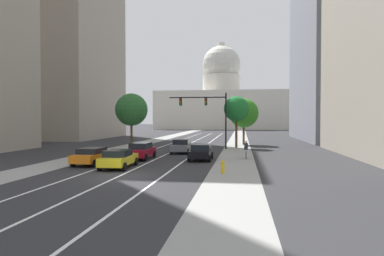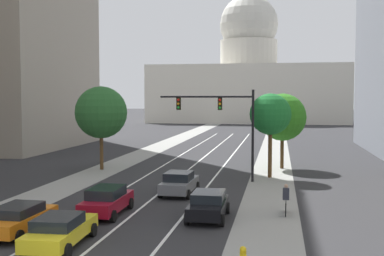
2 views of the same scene
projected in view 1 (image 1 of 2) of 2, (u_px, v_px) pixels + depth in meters
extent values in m
plane|color=#2B2B2D|center=(198.00, 140.00, 61.75)|extent=(400.00, 400.00, 0.00)
cube|color=gray|center=(151.00, 141.00, 57.89)|extent=(3.45, 130.00, 0.01)
cube|color=gray|center=(238.00, 142.00, 55.73)|extent=(3.45, 130.00, 0.01)
cube|color=white|center=(163.00, 146.00, 47.33)|extent=(0.16, 90.00, 0.01)
cube|color=white|center=(184.00, 146.00, 46.92)|extent=(0.16, 90.00, 0.01)
cube|color=white|center=(204.00, 147.00, 46.50)|extent=(0.16, 90.00, 0.01)
cube|color=#9E9384|center=(54.00, 7.00, 67.98)|extent=(21.79, 22.74, 52.97)
cube|color=gray|center=(358.00, 18.00, 60.52)|extent=(19.89, 27.60, 44.04)
cube|color=beige|center=(221.00, 111.00, 133.18)|extent=(49.34, 23.71, 14.40)
cylinder|color=beige|center=(221.00, 84.00, 132.91)|extent=(14.65, 14.65, 6.64)
sphere|color=beige|center=(221.00, 65.00, 132.72)|extent=(14.93, 14.93, 14.93)
cylinder|color=beige|center=(221.00, 48.00, 132.55)|extent=(2.69, 2.69, 3.73)
cube|color=orange|center=(93.00, 157.00, 28.10)|extent=(1.90, 4.61, 0.63)
cube|color=black|center=(92.00, 151.00, 27.98)|extent=(1.71, 2.44, 0.46)
cylinder|color=black|center=(91.00, 158.00, 29.79)|extent=(0.23, 0.64, 0.64)
cylinder|color=black|center=(110.00, 159.00, 29.49)|extent=(0.23, 0.64, 0.64)
cylinder|color=black|center=(73.00, 163.00, 26.72)|extent=(0.23, 0.64, 0.64)
cylinder|color=black|center=(94.00, 163.00, 26.42)|extent=(0.23, 0.64, 0.64)
cube|color=maroon|center=(141.00, 152.00, 31.97)|extent=(1.81, 4.60, 0.69)
cube|color=black|center=(141.00, 146.00, 31.87)|extent=(1.65, 2.45, 0.55)
cylinder|color=black|center=(137.00, 154.00, 33.65)|extent=(0.23, 0.64, 0.64)
cylinder|color=black|center=(154.00, 154.00, 33.40)|extent=(0.23, 0.64, 0.64)
cylinder|color=black|center=(127.00, 157.00, 30.56)|extent=(0.23, 0.64, 0.64)
cylinder|color=black|center=(146.00, 158.00, 30.32)|extent=(0.23, 0.64, 0.64)
cube|color=black|center=(201.00, 153.00, 31.13)|extent=(1.85, 4.10, 0.65)
cube|color=black|center=(201.00, 147.00, 31.30)|extent=(1.69, 2.17, 0.49)
cylinder|color=black|center=(193.00, 155.00, 32.63)|extent=(0.23, 0.64, 0.64)
cylinder|color=black|center=(212.00, 155.00, 32.38)|extent=(0.23, 0.64, 0.64)
cylinder|color=black|center=(189.00, 158.00, 29.88)|extent=(0.23, 0.64, 0.64)
cylinder|color=black|center=(209.00, 159.00, 29.63)|extent=(0.23, 0.64, 0.64)
cube|color=yellow|center=(119.00, 160.00, 26.17)|extent=(2.06, 4.78, 0.62)
cube|color=black|center=(118.00, 153.00, 25.88)|extent=(1.80, 2.30, 0.48)
cylinder|color=black|center=(114.00, 161.00, 27.86)|extent=(0.25, 0.65, 0.64)
cylinder|color=black|center=(136.00, 161.00, 27.68)|extent=(0.25, 0.65, 0.64)
cylinder|color=black|center=(100.00, 166.00, 24.68)|extent=(0.25, 0.65, 0.64)
cylinder|color=black|center=(124.00, 167.00, 24.50)|extent=(0.25, 0.65, 0.64)
cube|color=slate|center=(182.00, 147.00, 37.74)|extent=(1.96, 4.46, 0.68)
cube|color=black|center=(182.00, 142.00, 37.54)|extent=(1.75, 2.14, 0.55)
cylinder|color=black|center=(177.00, 149.00, 39.39)|extent=(0.24, 0.65, 0.64)
cylinder|color=black|center=(193.00, 149.00, 39.07)|extent=(0.24, 0.65, 0.64)
cylinder|color=black|center=(171.00, 151.00, 36.44)|extent=(0.24, 0.65, 0.64)
cylinder|color=black|center=(188.00, 152.00, 36.12)|extent=(0.24, 0.65, 0.64)
cylinder|color=black|center=(226.00, 121.00, 42.71)|extent=(0.20, 0.20, 7.12)
cylinder|color=black|center=(197.00, 97.00, 43.16)|extent=(7.28, 0.14, 0.14)
cube|color=black|center=(206.00, 102.00, 43.02)|extent=(0.32, 0.28, 0.96)
sphere|color=red|center=(206.00, 99.00, 42.86)|extent=(0.20, 0.20, 0.20)
sphere|color=orange|center=(206.00, 102.00, 42.87)|extent=(0.20, 0.20, 0.20)
sphere|color=green|center=(206.00, 104.00, 42.87)|extent=(0.20, 0.20, 0.20)
cube|color=black|center=(181.00, 102.00, 43.49)|extent=(0.32, 0.28, 0.96)
sphere|color=red|center=(180.00, 99.00, 43.34)|extent=(0.20, 0.20, 0.20)
sphere|color=orange|center=(180.00, 102.00, 43.34)|extent=(0.20, 0.20, 0.20)
sphere|color=green|center=(180.00, 104.00, 43.35)|extent=(0.20, 0.20, 0.20)
cylinder|color=yellow|center=(223.00, 168.00, 23.47)|extent=(0.26, 0.26, 0.70)
sphere|color=yellow|center=(223.00, 162.00, 23.46)|extent=(0.26, 0.26, 0.26)
cylinder|color=yellow|center=(223.00, 168.00, 23.31)|extent=(0.10, 0.12, 0.10)
cylinder|color=black|center=(246.00, 156.00, 31.76)|extent=(0.06, 0.66, 0.66)
cylinder|color=black|center=(246.00, 155.00, 32.79)|extent=(0.06, 0.66, 0.66)
cube|color=black|center=(246.00, 153.00, 32.27)|extent=(0.08, 1.00, 0.36)
cube|color=#262833|center=(246.00, 146.00, 32.21)|extent=(0.37, 0.29, 0.64)
sphere|color=tan|center=(246.00, 142.00, 32.26)|extent=(0.22, 0.22, 0.22)
cylinder|color=#51381E|center=(132.00, 133.00, 48.76)|extent=(0.32, 0.32, 3.53)
sphere|color=#28602B|center=(131.00, 110.00, 48.68)|extent=(4.68, 4.68, 4.68)
cylinder|color=#51381E|center=(236.00, 133.00, 44.78)|extent=(0.32, 0.32, 4.00)
sphere|color=#1C6A2D|center=(236.00, 109.00, 44.70)|extent=(3.35, 3.35, 3.35)
cylinder|color=#51381E|center=(244.00, 134.00, 49.91)|extent=(0.32, 0.32, 3.20)
sphere|color=#2E781F|center=(244.00, 113.00, 49.83)|extent=(4.31, 4.31, 4.31)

